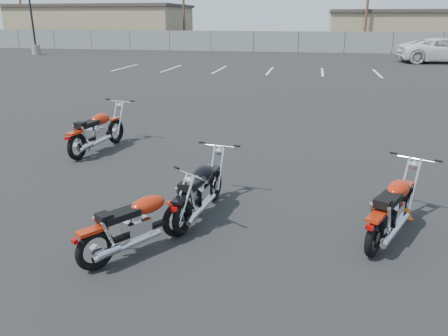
% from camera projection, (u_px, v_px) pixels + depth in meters
% --- Properties ---
extents(ground, '(120.00, 120.00, 0.00)m').
position_uv_depth(ground, '(204.00, 220.00, 6.71)').
color(ground, black).
rests_on(ground, ground).
extents(motorcycle_front_red, '(0.82, 2.11, 1.04)m').
position_uv_depth(motorcycle_front_red, '(97.00, 131.00, 10.01)').
color(motorcycle_front_red, black).
rests_on(motorcycle_front_red, ground).
extents(motorcycle_second_black, '(0.74, 1.91, 0.93)m').
position_uv_depth(motorcycle_second_black, '(200.00, 191.00, 6.70)').
color(motorcycle_second_black, black).
rests_on(motorcycle_second_black, ground).
extents(motorcycle_third_red, '(1.36, 1.70, 0.91)m').
position_uv_depth(motorcycle_third_red, '(139.00, 224.00, 5.66)').
color(motorcycle_third_red, black).
rests_on(motorcycle_third_red, ground).
extents(motorcycle_rear_red, '(1.21, 1.90, 0.96)m').
position_uv_depth(motorcycle_rear_red, '(393.00, 208.00, 6.05)').
color(motorcycle_rear_red, black).
rests_on(motorcycle_rear_red, ground).
extents(training_cone_near, '(0.24, 0.24, 0.28)m').
position_uv_depth(training_cone_near, '(405.00, 208.00, 6.76)').
color(training_cone_near, '#E8540C').
rests_on(training_cone_near, ground).
extents(light_pole_west, '(0.80, 0.70, 9.33)m').
position_uv_depth(light_pole_west, '(33.00, 25.00, 35.80)').
color(light_pole_west, gray).
rests_on(light_pole_west, ground).
extents(chainlink_fence, '(80.06, 0.06, 1.80)m').
position_uv_depth(chainlink_fence, '(298.00, 42.00, 38.84)').
color(chainlink_fence, slate).
rests_on(chainlink_fence, ground).
extents(tan_building_west, '(18.40, 10.40, 4.30)m').
position_uv_depth(tan_building_west, '(104.00, 25.00, 49.04)').
color(tan_building_west, '#93825F').
rests_on(tan_building_west, ground).
extents(tan_building_east, '(14.40, 9.40, 3.70)m').
position_uv_depth(tan_building_east, '(400.00, 29.00, 44.99)').
color(tan_building_east, '#93825F').
rests_on(tan_building_east, ground).
extents(utility_pole_a, '(1.80, 0.24, 9.00)m').
position_uv_depth(utility_pole_a, '(20.00, 0.00, 46.93)').
color(utility_pole_a, '#493122').
rests_on(utility_pole_a, ground).
extents(utility_pole_b, '(1.80, 0.24, 9.00)m').
position_uv_depth(utility_pole_b, '(183.00, 0.00, 44.49)').
color(utility_pole_b, '#493122').
rests_on(utility_pole_b, ground).
extents(parking_line_stripes, '(15.12, 4.00, 0.01)m').
position_uv_depth(parking_line_stripes, '(244.00, 70.00, 25.71)').
color(parking_line_stripes, silver).
rests_on(parking_line_stripes, ground).
extents(white_van, '(3.46, 7.07, 2.59)m').
position_uv_depth(white_van, '(444.00, 43.00, 29.53)').
color(white_van, white).
rests_on(white_van, ground).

